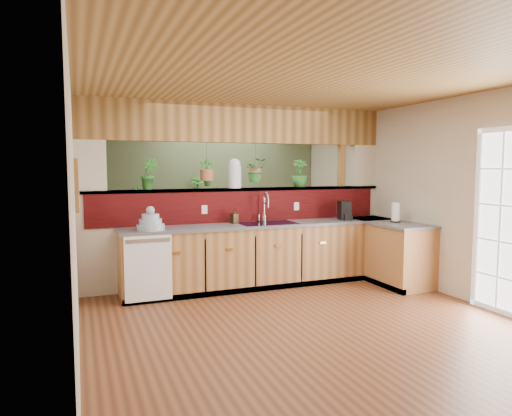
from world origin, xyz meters
name	(u,v)px	position (x,y,z in m)	size (l,w,h in m)	color
ground	(280,306)	(0.00, 0.00, 0.00)	(4.60, 7.00, 0.01)	brown
ceiling	(281,90)	(0.00, 0.00, 2.60)	(4.60, 7.00, 0.01)	brown
wall_back	(204,188)	(0.00, 3.50, 1.30)	(4.60, 0.02, 2.60)	beige
wall_left	(74,207)	(-2.30, 0.00, 1.30)	(0.02, 7.00, 2.60)	beige
wall_right	(431,196)	(2.30, 0.00, 1.30)	(0.02, 7.00, 2.60)	beige
pass_through_partition	(244,201)	(0.03, 1.35, 1.19)	(4.60, 0.21, 2.60)	beige
pass_through_ledge	(242,189)	(0.00, 1.35, 1.37)	(4.60, 0.21, 0.04)	brown
header_beam	(242,124)	(0.00, 1.35, 2.33)	(4.60, 0.15, 0.55)	brown
sage_backwall	(204,188)	(0.00, 3.48, 1.30)	(4.55, 0.02, 2.55)	#5C6E4B
countertop	(307,253)	(0.84, 0.87, 0.45)	(4.14, 1.52, 0.90)	#926032
dishwasher	(148,268)	(-1.48, 0.66, 0.46)	(0.58, 0.03, 0.82)	white
navy_sink	(267,229)	(0.25, 0.98, 0.82)	(0.82, 0.50, 0.18)	black
french_door	(511,225)	(2.27, -1.30, 1.05)	(0.06, 1.02, 2.16)	white
framed_print	(77,185)	(-2.27, -0.80, 1.55)	(0.04, 0.35, 0.45)	#926032
faucet	(265,206)	(0.28, 1.13, 1.13)	(0.19, 0.19, 0.44)	#B7B7B2
dish_stack	(151,223)	(-1.41, 0.86, 1.00)	(0.35, 0.35, 0.31)	#93A2BE
soap_dispenser	(234,216)	(-0.20, 1.13, 1.00)	(0.09, 0.10, 0.21)	#332312
coffee_maker	(344,211)	(1.50, 0.92, 1.03)	(0.15, 0.26, 0.29)	black
paper_towel	(396,213)	(2.03, 0.39, 1.04)	(0.14, 0.14, 0.30)	black
glass_jar	(235,173)	(-0.11, 1.35, 1.61)	(0.19, 0.19, 0.43)	silver
ledge_plant_left	(149,174)	(-1.35, 1.35, 1.61)	(0.24, 0.19, 0.43)	#276624
ledge_plant_right	(300,173)	(0.95, 1.35, 1.60)	(0.24, 0.24, 0.43)	#276624
hanging_plant_a	(207,164)	(-0.53, 1.35, 1.75)	(0.25, 0.21, 0.54)	brown
hanging_plant_b	(256,160)	(0.22, 1.35, 1.80)	(0.35, 0.31, 0.51)	brown
shelving_console	(171,233)	(-0.70, 3.25, 0.50)	(1.52, 0.41, 1.01)	black
shelf_plant_a	(139,196)	(-1.25, 3.25, 1.19)	(0.20, 0.13, 0.37)	#276624
shelf_plant_b	(197,190)	(-0.20, 3.25, 1.26)	(0.29, 0.29, 0.51)	#276624
floor_plant	(268,237)	(0.98, 2.66, 0.41)	(0.74, 0.64, 0.82)	#276624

